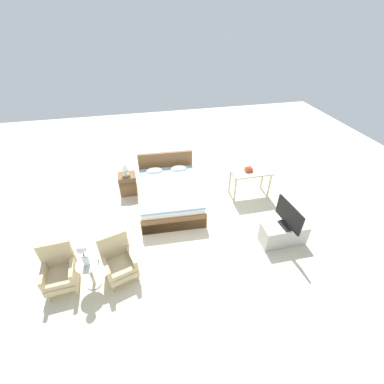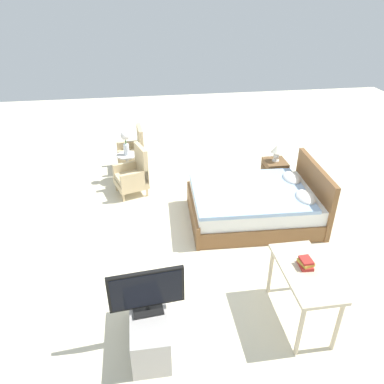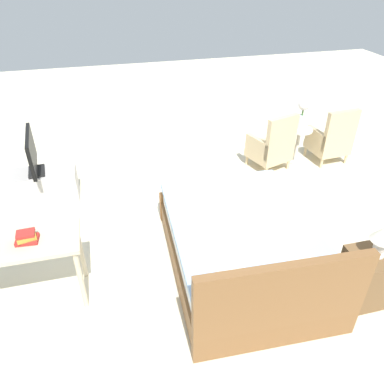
# 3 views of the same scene
# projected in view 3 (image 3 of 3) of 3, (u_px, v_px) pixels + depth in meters

# --- Properties ---
(ground_plane) EXTENTS (16.00, 16.00, 0.00)m
(ground_plane) POSITION_uv_depth(u_px,v_px,m) (205.00, 216.00, 4.89)
(ground_plane) COLOR beige
(bed) EXTENTS (1.57, 2.14, 0.96)m
(bed) POSITION_uv_depth(u_px,v_px,m) (243.00, 248.00, 3.93)
(bed) COLOR brown
(bed) RESTS_ON ground_plane
(armchair_by_window_left) EXTENTS (0.58, 0.58, 0.92)m
(armchair_by_window_left) POSITION_uv_depth(u_px,v_px,m) (331.00, 140.00, 5.98)
(armchair_by_window_left) COLOR #CCB284
(armchair_by_window_left) RESTS_ON ground_plane
(armchair_by_window_right) EXTENTS (0.68, 0.68, 0.92)m
(armchair_by_window_right) POSITION_uv_depth(u_px,v_px,m) (272.00, 147.00, 5.77)
(armchair_by_window_right) COLOR #CCB284
(armchair_by_window_right) RESTS_ON ground_plane
(side_table) EXTENTS (0.40, 0.40, 0.57)m
(side_table) POSITION_uv_depth(u_px,v_px,m) (298.00, 141.00, 5.97)
(side_table) COLOR beige
(side_table) RESTS_ON ground_plane
(flower_vase) EXTENTS (0.17, 0.17, 0.48)m
(flower_vase) POSITION_uv_depth(u_px,v_px,m) (303.00, 111.00, 5.69)
(flower_vase) COLOR silver
(flower_vase) RESTS_ON side_table
(nightstand) EXTENTS (0.44, 0.41, 0.57)m
(nightstand) POSITION_uv_depth(u_px,v_px,m) (369.00, 276.00, 3.61)
(nightstand) COLOR brown
(nightstand) RESTS_ON ground_plane
(table_lamp) EXTENTS (0.22, 0.22, 0.33)m
(table_lamp) POSITION_uv_depth(u_px,v_px,m) (383.00, 237.00, 3.34)
(table_lamp) COLOR silver
(table_lamp) RESTS_ON nightstand
(tv_stand) EXTENTS (0.96, 0.40, 0.47)m
(tv_stand) POSITION_uv_depth(u_px,v_px,m) (41.00, 187.00, 5.05)
(tv_stand) COLOR #B7B2AD
(tv_stand) RESTS_ON ground_plane
(tv_flatscreen) EXTENTS (0.23, 0.79, 0.54)m
(tv_flatscreen) POSITION_uv_depth(u_px,v_px,m) (32.00, 153.00, 4.76)
(tv_flatscreen) COLOR black
(tv_flatscreen) RESTS_ON tv_stand
(vanity_desk) EXTENTS (1.04, 0.52, 0.74)m
(vanity_desk) POSITION_uv_depth(u_px,v_px,m) (23.00, 251.00, 3.40)
(vanity_desk) COLOR beige
(vanity_desk) RESTS_ON ground_plane
(book_stack) EXTENTS (0.20, 0.16, 0.10)m
(book_stack) POSITION_uv_depth(u_px,v_px,m) (27.00, 237.00, 3.32)
(book_stack) COLOR #AD2823
(book_stack) RESTS_ON vanity_desk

